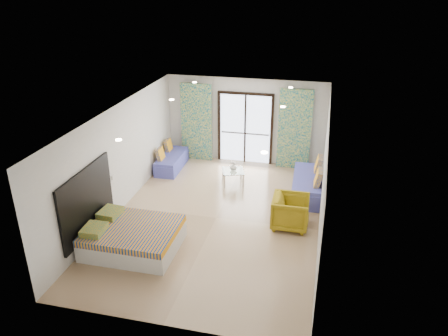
% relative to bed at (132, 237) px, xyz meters
% --- Properties ---
extents(floor, '(5.00, 7.50, 0.01)m').
position_rel_bed_xyz_m(floor, '(1.48, 1.70, -0.28)').
color(floor, '#9B7D5C').
rests_on(floor, ground).
extents(ceiling, '(5.00, 7.50, 0.01)m').
position_rel_bed_xyz_m(ceiling, '(1.48, 1.70, 2.42)').
color(ceiling, silver).
rests_on(ceiling, ground).
extents(wall_back, '(5.00, 0.01, 2.70)m').
position_rel_bed_xyz_m(wall_back, '(1.48, 5.45, 1.07)').
color(wall_back, silver).
rests_on(wall_back, ground).
extents(wall_front, '(5.00, 0.01, 2.70)m').
position_rel_bed_xyz_m(wall_front, '(1.48, -2.05, 1.07)').
color(wall_front, silver).
rests_on(wall_front, ground).
extents(wall_left, '(0.01, 7.50, 2.70)m').
position_rel_bed_xyz_m(wall_left, '(-1.02, 1.70, 1.07)').
color(wall_left, silver).
rests_on(wall_left, ground).
extents(wall_right, '(0.01, 7.50, 2.70)m').
position_rel_bed_xyz_m(wall_right, '(3.98, 1.70, 1.07)').
color(wall_right, silver).
rests_on(wall_right, ground).
extents(balcony_door, '(1.76, 0.08, 2.28)m').
position_rel_bed_xyz_m(balcony_door, '(1.48, 5.42, 0.98)').
color(balcony_door, black).
rests_on(balcony_door, floor).
extents(balcony_rail, '(1.52, 0.03, 0.04)m').
position_rel_bed_xyz_m(balcony_rail, '(1.48, 5.43, 0.67)').
color(balcony_rail, '#595451').
rests_on(balcony_rail, balcony_door).
extents(curtain_left, '(1.00, 0.10, 2.50)m').
position_rel_bed_xyz_m(curtain_left, '(-0.07, 5.27, 0.97)').
color(curtain_left, silver).
rests_on(curtain_left, floor).
extents(curtain_right, '(1.00, 0.10, 2.50)m').
position_rel_bed_xyz_m(curtain_right, '(3.03, 5.27, 0.97)').
color(curtain_right, silver).
rests_on(curtain_right, floor).
extents(downlight_a, '(0.12, 0.12, 0.02)m').
position_rel_bed_xyz_m(downlight_a, '(0.08, -0.30, 2.39)').
color(downlight_a, '#FFE0B2').
rests_on(downlight_a, ceiling).
extents(downlight_b, '(0.12, 0.12, 0.02)m').
position_rel_bed_xyz_m(downlight_b, '(2.88, -0.30, 2.39)').
color(downlight_b, '#FFE0B2').
rests_on(downlight_b, ceiling).
extents(downlight_c, '(0.12, 0.12, 0.02)m').
position_rel_bed_xyz_m(downlight_c, '(0.08, 2.70, 2.39)').
color(downlight_c, '#FFE0B2').
rests_on(downlight_c, ceiling).
extents(downlight_d, '(0.12, 0.12, 0.02)m').
position_rel_bed_xyz_m(downlight_d, '(2.88, 2.70, 2.39)').
color(downlight_d, '#FFE0B2').
rests_on(downlight_d, ceiling).
extents(downlight_e, '(0.12, 0.12, 0.02)m').
position_rel_bed_xyz_m(downlight_e, '(0.08, 4.70, 2.39)').
color(downlight_e, '#FFE0B2').
rests_on(downlight_e, ceiling).
extents(downlight_f, '(0.12, 0.12, 0.02)m').
position_rel_bed_xyz_m(downlight_f, '(2.88, 4.70, 2.39)').
color(downlight_f, '#FFE0B2').
rests_on(downlight_f, ceiling).
extents(headboard, '(0.06, 2.10, 1.50)m').
position_rel_bed_xyz_m(headboard, '(-0.98, 0.00, 0.77)').
color(headboard, black).
rests_on(headboard, floor).
extents(switch_plate, '(0.02, 0.10, 0.10)m').
position_rel_bed_xyz_m(switch_plate, '(-0.99, 1.25, 0.77)').
color(switch_plate, silver).
rests_on(switch_plate, wall_left).
extents(bed, '(1.95, 1.59, 0.67)m').
position_rel_bed_xyz_m(bed, '(0.00, 0.00, 0.00)').
color(bed, silver).
rests_on(bed, floor).
extents(daybed_left, '(0.67, 1.63, 0.80)m').
position_rel_bed_xyz_m(daybed_left, '(-0.64, 4.34, -0.03)').
color(daybed_left, '#484CAC').
rests_on(daybed_left, floor).
extents(daybed_right, '(0.83, 1.99, 0.97)m').
position_rel_bed_xyz_m(daybed_right, '(3.59, 3.50, 0.02)').
color(daybed_right, '#484CAC').
rests_on(daybed_right, floor).
extents(coffee_table, '(0.77, 0.77, 0.71)m').
position_rel_bed_xyz_m(coffee_table, '(1.46, 3.73, 0.08)').
color(coffee_table, silver).
rests_on(coffee_table, floor).
extents(vase, '(0.27, 0.28, 0.20)m').
position_rel_bed_xyz_m(vase, '(1.46, 3.77, 0.23)').
color(vase, white).
rests_on(vase, coffee_table).
extents(armchair, '(0.80, 0.85, 0.87)m').
position_rel_bed_xyz_m(armchair, '(3.29, 1.72, 0.15)').
color(armchair, '#998013').
rests_on(armchair, floor).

